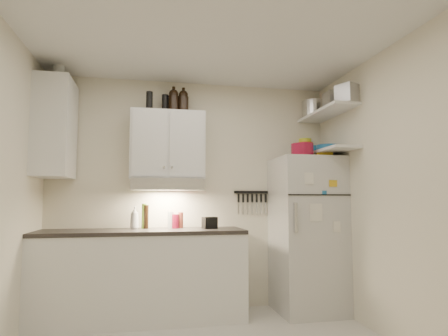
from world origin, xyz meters
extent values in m
cube|color=silver|center=(0.00, 0.00, 2.61)|extent=(3.20, 3.00, 0.02)
cube|color=beige|center=(0.00, 1.51, 1.30)|extent=(3.20, 0.02, 2.60)
cube|color=beige|center=(1.61, 0.00, 1.30)|extent=(0.02, 3.00, 2.60)
cube|color=white|center=(-0.55, 1.20, 0.44)|extent=(2.10, 0.60, 0.88)
cube|color=#292523|center=(-0.55, 1.20, 0.90)|extent=(2.10, 0.62, 0.04)
cube|color=white|center=(-0.30, 1.33, 1.83)|extent=(0.80, 0.33, 0.75)
cube|color=white|center=(-1.44, 1.20, 1.95)|extent=(0.33, 0.55, 1.00)
cube|color=silver|center=(-0.30, 1.27, 1.39)|extent=(0.76, 0.46, 0.12)
cube|color=silver|center=(1.25, 1.16, 0.85)|extent=(0.70, 0.68, 1.70)
cube|color=white|center=(1.45, 1.02, 2.20)|extent=(0.30, 0.95, 0.03)
cube|color=white|center=(1.45, 1.02, 1.76)|extent=(0.30, 0.95, 0.03)
cube|color=black|center=(0.70, 1.49, 1.32)|extent=(0.42, 0.02, 0.03)
cylinder|color=maroon|center=(1.15, 1.01, 1.77)|extent=(0.31, 0.31, 0.14)
cube|color=gold|center=(1.41, 1.05, 1.74)|extent=(0.23, 0.25, 0.07)
cylinder|color=silver|center=(1.28, 1.18, 1.75)|extent=(0.06, 0.06, 0.10)
cylinder|color=silver|center=(1.45, 1.36, 2.32)|extent=(0.30, 0.30, 0.21)
cube|color=#AAAAAD|center=(1.52, 0.95, 2.32)|extent=(0.21, 0.19, 0.21)
cube|color=#AAAAAD|center=(1.50, 0.65, 2.31)|extent=(0.26, 0.26, 0.19)
cylinder|color=#1B5F97|center=(1.42, 1.38, 1.82)|extent=(0.24, 0.24, 0.10)
cylinder|color=red|center=(1.38, 1.46, 1.90)|extent=(0.19, 0.19, 0.06)
cylinder|color=yellow|center=(1.38, 1.46, 1.95)|extent=(0.15, 0.15, 0.05)
cylinder|color=#1B5F97|center=(1.46, 1.03, 1.81)|extent=(0.31, 0.31, 0.06)
cylinder|color=black|center=(-0.33, 1.37, 2.30)|extent=(0.07, 0.07, 0.21)
cylinder|color=black|center=(-0.50, 1.28, 2.30)|extent=(0.09, 0.09, 0.21)
cylinder|color=silver|center=(-1.42, 1.20, 2.53)|extent=(0.13, 0.13, 0.16)
imported|color=white|center=(-0.64, 1.31, 1.05)|extent=(0.11, 0.11, 0.27)
cylinder|color=maroon|center=(-0.14, 1.35, 1.01)|extent=(0.06, 0.06, 0.17)
cylinder|color=#4F6C1B|center=(-0.54, 1.36, 1.05)|extent=(0.07, 0.07, 0.27)
cylinder|color=black|center=(-0.52, 1.34, 1.05)|extent=(0.06, 0.06, 0.25)
cylinder|color=silver|center=(-0.26, 1.33, 1.01)|extent=(0.07, 0.07, 0.18)
cylinder|color=maroon|center=(-0.21, 1.32, 1.00)|extent=(0.09, 0.09, 0.15)
cube|color=black|center=(0.15, 1.21, 0.98)|extent=(0.17, 0.14, 0.13)
camera|label=1|loc=(-0.49, -2.80, 1.22)|focal=30.00mm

